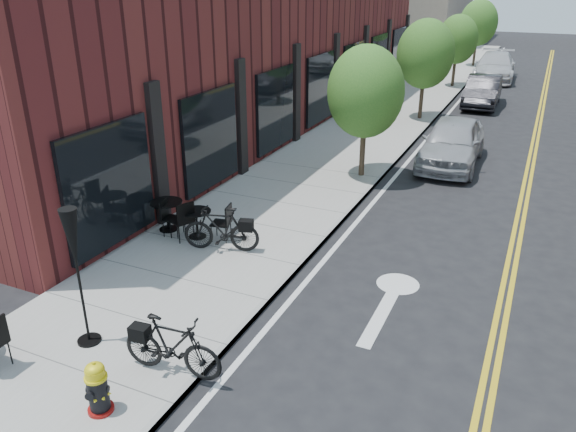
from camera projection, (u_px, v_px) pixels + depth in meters
The scene contains 16 objects.
ground at pixel (228, 351), 9.22m from camera, with size 120.00×120.00×0.00m, color black.
sidewalk_near at pixel (329, 161), 18.30m from camera, with size 4.00×70.00×0.12m, color #9E9B93.
building_near at pixel (261, 34), 21.99m from camera, with size 5.00×28.00×7.00m, color #4D1819.
tree_near_a at pixel (366, 92), 15.92m from camera, with size 2.20×2.20×3.81m.
tree_near_b at pixel (425, 54), 22.55m from camera, with size 2.30×2.30×3.98m.
tree_near_c at pixel (457, 39), 29.30m from camera, with size 2.10×2.10×3.67m.
tree_near_d at pixel (478, 23), 35.87m from camera, with size 2.40×2.40×4.11m.
fire_hydrant at pixel (98, 388), 7.64m from camera, with size 0.47×0.47×0.82m.
bicycle_left at pixel (221, 229), 12.12m from camera, with size 0.47×1.67×1.01m, color black.
bicycle_right at pixel (172, 346), 8.33m from camera, with size 0.46×1.63×0.98m, color black.
bistro_set_b at pixel (196, 220), 12.75m from camera, with size 1.62×0.80×0.85m.
bistro_set_c at pixel (167, 211), 13.10m from camera, with size 1.74×1.11×0.93m.
patio_umbrella at pixel (74, 249), 8.58m from camera, with size 0.38×0.38×2.37m.
parked_car_a at pixel (452, 142), 17.90m from camera, with size 1.76×4.39×1.49m, color #A4A6AC.
parked_car_b at pixel (483, 91), 25.92m from camera, with size 1.45×4.15×1.37m, color black.
parked_car_c at pixel (495, 67), 32.25m from camera, with size 2.16×5.31×1.54m, color silver.
Camera 1 is at (4.06, -6.47, 5.70)m, focal length 35.00 mm.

